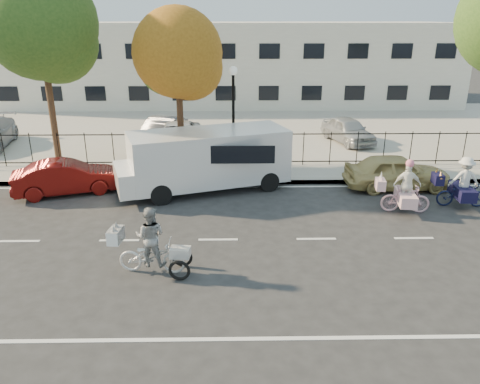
{
  "coord_description": "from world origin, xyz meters",
  "views": [
    {
      "loc": [
        0.45,
        -12.82,
        6.35
      ],
      "look_at": [
        0.69,
        1.2,
        1.1
      ],
      "focal_mm": 35.0,
      "sensor_mm": 36.0,
      "label": 1
    }
  ],
  "objects_px": {
    "unicorn_bike": "(405,193)",
    "zebra_trike": "(151,248)",
    "red_sedan": "(67,177)",
    "gold_sedan": "(397,172)",
    "lot_car_c": "(162,132)",
    "lot_car_d": "(348,130)",
    "lamppost": "(233,100)",
    "white_van": "(206,158)",
    "bull_bike": "(462,187)",
    "pedestrian": "(141,156)",
    "lot_car_b": "(178,137)"
  },
  "relations": [
    {
      "from": "white_van",
      "to": "lamppost",
      "type": "bearing_deg",
      "value": 46.53
    },
    {
      "from": "zebra_trike",
      "to": "bull_bike",
      "type": "bearing_deg",
      "value": -60.01
    },
    {
      "from": "unicorn_bike",
      "to": "gold_sedan",
      "type": "bearing_deg",
      "value": -4.48
    },
    {
      "from": "pedestrian",
      "to": "bull_bike",
      "type": "bearing_deg",
      "value": 129.99
    },
    {
      "from": "unicorn_bike",
      "to": "bull_bike",
      "type": "bearing_deg",
      "value": -69.44
    },
    {
      "from": "white_van",
      "to": "lot_car_b",
      "type": "distance_m",
      "value": 5.43
    },
    {
      "from": "lamppost",
      "to": "pedestrian",
      "type": "relative_size",
      "value": 2.27
    },
    {
      "from": "unicorn_bike",
      "to": "lot_car_d",
      "type": "distance_m",
      "value": 9.11
    },
    {
      "from": "zebra_trike",
      "to": "lot_car_d",
      "type": "distance_m",
      "value": 15.4
    },
    {
      "from": "lot_car_c",
      "to": "lot_car_d",
      "type": "xyz_separation_m",
      "value": [
        9.69,
        0.45,
        -0.04
      ]
    },
    {
      "from": "unicorn_bike",
      "to": "lot_car_c",
      "type": "bearing_deg",
      "value": 55.26
    },
    {
      "from": "gold_sedan",
      "to": "lot_car_b",
      "type": "distance_m",
      "value": 10.46
    },
    {
      "from": "white_van",
      "to": "unicorn_bike",
      "type": "bearing_deg",
      "value": -37.9
    },
    {
      "from": "lamppost",
      "to": "lot_car_b",
      "type": "distance_m",
      "value": 4.55
    },
    {
      "from": "gold_sedan",
      "to": "pedestrian",
      "type": "height_order",
      "value": "pedestrian"
    },
    {
      "from": "lot_car_c",
      "to": "unicorn_bike",
      "type": "bearing_deg",
      "value": -28.55
    },
    {
      "from": "lamppost",
      "to": "white_van",
      "type": "distance_m",
      "value": 3.13
    },
    {
      "from": "white_van",
      "to": "gold_sedan",
      "type": "relative_size",
      "value": 1.75
    },
    {
      "from": "zebra_trike",
      "to": "red_sedan",
      "type": "xyz_separation_m",
      "value": [
        -4.17,
        6.0,
        -0.06
      ]
    },
    {
      "from": "gold_sedan",
      "to": "lot_car_c",
      "type": "bearing_deg",
      "value": 56.12
    },
    {
      "from": "zebra_trike",
      "to": "gold_sedan",
      "type": "xyz_separation_m",
      "value": [
        8.55,
        6.31,
        -0.02
      ]
    },
    {
      "from": "red_sedan",
      "to": "pedestrian",
      "type": "height_order",
      "value": "pedestrian"
    },
    {
      "from": "red_sedan",
      "to": "gold_sedan",
      "type": "bearing_deg",
      "value": -106.8
    },
    {
      "from": "zebra_trike",
      "to": "unicorn_bike",
      "type": "xyz_separation_m",
      "value": [
        8.04,
        3.93,
        -0.01
      ]
    },
    {
      "from": "white_van",
      "to": "gold_sedan",
      "type": "distance_m",
      "value": 7.47
    },
    {
      "from": "bull_bike",
      "to": "lot_car_c",
      "type": "height_order",
      "value": "bull_bike"
    },
    {
      "from": "unicorn_bike",
      "to": "red_sedan",
      "type": "xyz_separation_m",
      "value": [
        -12.21,
        2.07,
        -0.06
      ]
    },
    {
      "from": "lamppost",
      "to": "unicorn_bike",
      "type": "distance_m",
      "value": 7.92
    },
    {
      "from": "pedestrian",
      "to": "lot_car_b",
      "type": "height_order",
      "value": "pedestrian"
    },
    {
      "from": "pedestrian",
      "to": "lot_car_c",
      "type": "bearing_deg",
      "value": -127.49
    },
    {
      "from": "white_van",
      "to": "lot_car_b",
      "type": "height_order",
      "value": "white_van"
    },
    {
      "from": "lot_car_b",
      "to": "red_sedan",
      "type": "bearing_deg",
      "value": -126.98
    },
    {
      "from": "unicorn_bike",
      "to": "lot_car_d",
      "type": "bearing_deg",
      "value": 6.53
    },
    {
      "from": "lot_car_d",
      "to": "gold_sedan",
      "type": "bearing_deg",
      "value": -103.45
    },
    {
      "from": "lamppost",
      "to": "gold_sedan",
      "type": "height_order",
      "value": "lamppost"
    },
    {
      "from": "gold_sedan",
      "to": "white_van",
      "type": "bearing_deg",
      "value": 87.68
    },
    {
      "from": "bull_bike",
      "to": "gold_sedan",
      "type": "bearing_deg",
      "value": 46.63
    },
    {
      "from": "gold_sedan",
      "to": "zebra_trike",
      "type": "bearing_deg",
      "value": 124.57
    },
    {
      "from": "lamppost",
      "to": "lot_car_b",
      "type": "relative_size",
      "value": 0.89
    },
    {
      "from": "white_van",
      "to": "lot_car_d",
      "type": "relative_size",
      "value": 1.85
    },
    {
      "from": "lamppost",
      "to": "bull_bike",
      "type": "distance_m",
      "value": 9.42
    },
    {
      "from": "white_van",
      "to": "red_sedan",
      "type": "xyz_separation_m",
      "value": [
        -5.28,
        -0.38,
        -0.64
      ]
    },
    {
      "from": "bull_bike",
      "to": "lot_car_d",
      "type": "xyz_separation_m",
      "value": [
        -2.04,
        8.6,
        0.07
      ]
    },
    {
      "from": "gold_sedan",
      "to": "lot_car_c",
      "type": "relative_size",
      "value": 0.96
    },
    {
      "from": "unicorn_bike",
      "to": "zebra_trike",
      "type": "bearing_deg",
      "value": 123.56
    },
    {
      "from": "zebra_trike",
      "to": "pedestrian",
      "type": "xyz_separation_m",
      "value": [
        -1.57,
        7.27,
        0.39
      ]
    },
    {
      "from": "bull_bike",
      "to": "lot_car_c",
      "type": "distance_m",
      "value": 14.28
    },
    {
      "from": "lamppost",
      "to": "lot_car_d",
      "type": "bearing_deg",
      "value": 35.89
    },
    {
      "from": "white_van",
      "to": "bull_bike",
      "type": "bearing_deg",
      "value": -30.43
    },
    {
      "from": "bull_bike",
      "to": "lot_car_b",
      "type": "relative_size",
      "value": 0.41
    }
  ]
}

